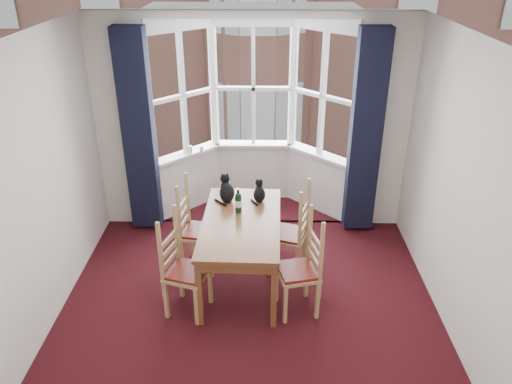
{
  "coord_description": "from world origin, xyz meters",
  "views": [
    {
      "loc": [
        0.13,
        -3.82,
        3.51
      ],
      "look_at": [
        0.06,
        1.05,
        1.05
      ],
      "focal_mm": 35.0,
      "sensor_mm": 36.0,
      "label": 1
    }
  ],
  "objects_px": {
    "chair_right_far": "(296,236)",
    "cat_left": "(227,191)",
    "chair_left_near": "(179,271)",
    "dining_table": "(241,228)",
    "cat_right": "(259,193)",
    "chair_right_near": "(306,271)",
    "wine_bottle": "(238,202)",
    "chair_left_far": "(192,232)",
    "candle_short": "(201,149)",
    "candle_tall": "(190,149)"
  },
  "relations": [
    {
      "from": "dining_table",
      "to": "cat_left",
      "type": "relative_size",
      "value": 4.72
    },
    {
      "from": "chair_right_far",
      "to": "dining_table",
      "type": "bearing_deg",
      "value": -160.87
    },
    {
      "from": "chair_left_near",
      "to": "cat_left",
      "type": "distance_m",
      "value": 1.14
    },
    {
      "from": "chair_right_near",
      "to": "candle_tall",
      "type": "relative_size",
      "value": 8.92
    },
    {
      "from": "chair_right_far",
      "to": "cat_left",
      "type": "xyz_separation_m",
      "value": [
        -0.8,
        0.25,
        0.45
      ]
    },
    {
      "from": "chair_right_near",
      "to": "candle_short",
      "type": "relative_size",
      "value": 10.73
    },
    {
      "from": "cat_right",
      "to": "candle_tall",
      "type": "bearing_deg",
      "value": 127.02
    },
    {
      "from": "chair_right_near",
      "to": "candle_tall",
      "type": "distance_m",
      "value": 2.68
    },
    {
      "from": "cat_left",
      "to": "wine_bottle",
      "type": "distance_m",
      "value": 0.3
    },
    {
      "from": "chair_right_far",
      "to": "cat_right",
      "type": "distance_m",
      "value": 0.65
    },
    {
      "from": "candle_short",
      "to": "dining_table",
      "type": "bearing_deg",
      "value": -70.69
    },
    {
      "from": "candle_short",
      "to": "chair_left_near",
      "type": "bearing_deg",
      "value": -90.07
    },
    {
      "from": "wine_bottle",
      "to": "candle_tall",
      "type": "relative_size",
      "value": 2.83
    },
    {
      "from": "chair_right_far",
      "to": "wine_bottle",
      "type": "relative_size",
      "value": 3.15
    },
    {
      "from": "dining_table",
      "to": "chair_left_far",
      "type": "relative_size",
      "value": 1.73
    },
    {
      "from": "chair_right_far",
      "to": "chair_right_near",
      "type": "bearing_deg",
      "value": -84.45
    },
    {
      "from": "chair_right_near",
      "to": "cat_left",
      "type": "xyz_separation_m",
      "value": [
        -0.86,
        0.92,
        0.45
      ]
    },
    {
      "from": "cat_left",
      "to": "wine_bottle",
      "type": "bearing_deg",
      "value": -61.24
    },
    {
      "from": "chair_right_near",
      "to": "wine_bottle",
      "type": "height_order",
      "value": "wine_bottle"
    },
    {
      "from": "cat_left",
      "to": "candle_tall",
      "type": "xyz_separation_m",
      "value": [
        -0.59,
        1.28,
        -0.0
      ]
    },
    {
      "from": "dining_table",
      "to": "candle_short",
      "type": "distance_m",
      "value": 1.89
    },
    {
      "from": "dining_table",
      "to": "cat_right",
      "type": "distance_m",
      "value": 0.54
    },
    {
      "from": "cat_left",
      "to": "candle_tall",
      "type": "distance_m",
      "value": 1.41
    },
    {
      "from": "candle_short",
      "to": "candle_tall",
      "type": "bearing_deg",
      "value": -168.82
    },
    {
      "from": "candle_tall",
      "to": "chair_right_near",
      "type": "bearing_deg",
      "value": -56.65
    },
    {
      "from": "cat_left",
      "to": "candle_short",
      "type": "bearing_deg",
      "value": 108.46
    },
    {
      "from": "dining_table",
      "to": "chair_right_near",
      "type": "xyz_separation_m",
      "value": [
        0.68,
        -0.46,
        -0.24
      ]
    },
    {
      "from": "chair_left_near",
      "to": "chair_right_far",
      "type": "relative_size",
      "value": 1.0
    },
    {
      "from": "dining_table",
      "to": "wine_bottle",
      "type": "bearing_deg",
      "value": 101.09
    },
    {
      "from": "cat_right",
      "to": "candle_tall",
      "type": "xyz_separation_m",
      "value": [
        -0.97,
        1.28,
        0.02
      ]
    },
    {
      "from": "chair_left_near",
      "to": "chair_right_far",
      "type": "bearing_deg",
      "value": 29.32
    },
    {
      "from": "dining_table",
      "to": "cat_right",
      "type": "xyz_separation_m",
      "value": [
        0.19,
        0.46,
        0.19
      ]
    },
    {
      "from": "chair_left_far",
      "to": "chair_right_near",
      "type": "height_order",
      "value": "same"
    },
    {
      "from": "candle_short",
      "to": "cat_left",
      "type": "bearing_deg",
      "value": -71.54
    },
    {
      "from": "chair_right_near",
      "to": "chair_left_far",
      "type": "bearing_deg",
      "value": 148.85
    },
    {
      "from": "candle_tall",
      "to": "chair_right_far",
      "type": "bearing_deg",
      "value": -47.88
    },
    {
      "from": "chair_left_near",
      "to": "chair_right_far",
      "type": "xyz_separation_m",
      "value": [
        1.24,
        0.69,
        0.0
      ]
    },
    {
      "from": "chair_left_far",
      "to": "wine_bottle",
      "type": "xyz_separation_m",
      "value": [
        0.55,
        -0.11,
        0.45
      ]
    },
    {
      "from": "chair_left_near",
      "to": "chair_left_far",
      "type": "relative_size",
      "value": 1.0
    },
    {
      "from": "wine_bottle",
      "to": "chair_right_far",
      "type": "bearing_deg",
      "value": 1.35
    },
    {
      "from": "chair_right_near",
      "to": "cat_left",
      "type": "distance_m",
      "value": 1.34
    },
    {
      "from": "chair_right_far",
      "to": "wine_bottle",
      "type": "bearing_deg",
      "value": -178.65
    },
    {
      "from": "cat_right",
      "to": "wine_bottle",
      "type": "xyz_separation_m",
      "value": [
        -0.23,
        -0.27,
        0.03
      ]
    },
    {
      "from": "chair_left_near",
      "to": "candle_short",
      "type": "xyz_separation_m",
      "value": [
        0.0,
        2.26,
        0.44
      ]
    },
    {
      "from": "chair_right_far",
      "to": "cat_left",
      "type": "distance_m",
      "value": 0.95
    },
    {
      "from": "chair_right_near",
      "to": "chair_right_far",
      "type": "height_order",
      "value": "same"
    },
    {
      "from": "dining_table",
      "to": "chair_left_far",
      "type": "distance_m",
      "value": 0.7
    },
    {
      "from": "chair_left_far",
      "to": "chair_right_far",
      "type": "relative_size",
      "value": 1.0
    },
    {
      "from": "chair_left_near",
      "to": "cat_left",
      "type": "height_order",
      "value": "cat_left"
    },
    {
      "from": "wine_bottle",
      "to": "candle_tall",
      "type": "distance_m",
      "value": 1.71
    }
  ]
}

